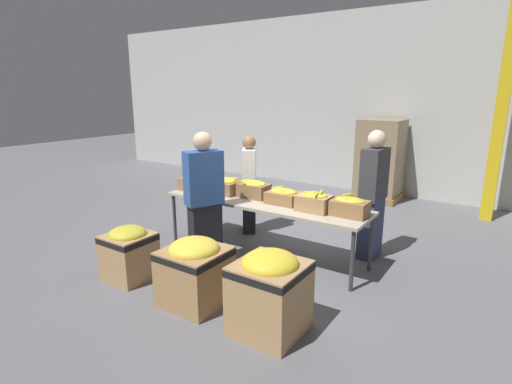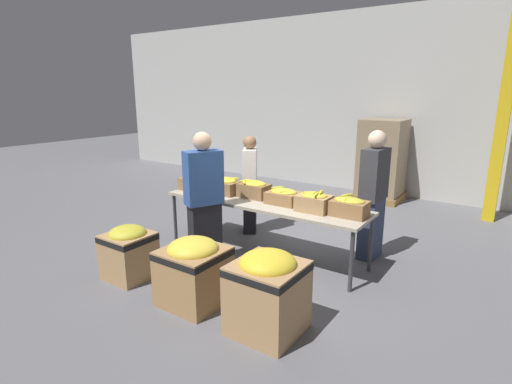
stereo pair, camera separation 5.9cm
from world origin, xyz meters
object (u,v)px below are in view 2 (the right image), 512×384
object	(u,v)px
sorting_table	(264,205)
banana_box_5	(349,207)
donation_bin_0	(129,250)
donation_bin_2	(268,290)
volunteer_2	(250,185)
banana_box_3	(283,196)
banana_box_2	(254,189)
donation_bin_1	(194,269)
volunteer_1	(204,201)
pallet_stack_0	(382,161)
volunteer_0	(373,196)
support_pillar	(505,108)
banana_box_4	(314,201)
banana_box_0	(193,182)
banana_box_1	(225,185)

from	to	relation	value
sorting_table	banana_box_5	world-z (taller)	banana_box_5
sorting_table	banana_box_5	xyz separation A→B (m)	(1.22, 0.03, 0.17)
donation_bin_0	donation_bin_2	distance (m)	2.06
volunteer_2	banana_box_3	bearing A→B (deg)	25.24
banana_box_2	donation_bin_1	xyz separation A→B (m)	(0.32, -1.63, -0.53)
volunteer_1	volunteer_2	world-z (taller)	volunteer_1
pallet_stack_0	banana_box_5	bearing A→B (deg)	-78.20
donation_bin_0	pallet_stack_0	xyz separation A→B (m)	(1.42, 5.46, 0.48)
banana_box_3	volunteer_0	xyz separation A→B (m)	(0.99, 0.72, -0.01)
support_pillar	sorting_table	bearing A→B (deg)	-124.58
volunteer_2	donation_bin_0	bearing A→B (deg)	-38.99
banana_box_4	pallet_stack_0	distance (m)	3.97
banana_box_0	donation_bin_2	distance (m)	2.77
banana_box_0	banana_box_1	world-z (taller)	banana_box_1
sorting_table	banana_box_5	distance (m)	1.23
banana_box_2	volunteer_1	distance (m)	0.82
banana_box_4	volunteer_1	xyz separation A→B (m)	(-1.26, -0.67, -0.04)
banana_box_3	volunteer_1	world-z (taller)	volunteer_1
support_pillar	banana_box_1	bearing A→B (deg)	-131.93
sorting_table	banana_box_3	size ratio (longest dim) A/B	6.82
pallet_stack_0	volunteer_2	bearing A→B (deg)	-109.58
banana_box_2	donation_bin_0	size ratio (longest dim) A/B	0.64
sorting_table	volunteer_2	distance (m)	1.02
donation_bin_0	sorting_table	bearing A→B (deg)	56.71
banana_box_4	banana_box_0	bearing A→B (deg)	-178.48
donation_bin_2	pallet_stack_0	world-z (taller)	pallet_stack_0
sorting_table	banana_box_2	distance (m)	0.31
banana_box_0	donation_bin_2	bearing A→B (deg)	-32.19
volunteer_2	pallet_stack_0	xyz separation A→B (m)	(1.15, 3.22, 0.05)
support_pillar	volunteer_0	bearing A→B (deg)	-113.38
banana_box_2	donation_bin_2	xyz separation A→B (m)	(1.28, -1.63, -0.49)
banana_box_0	banana_box_1	bearing A→B (deg)	12.96
banana_box_2	donation_bin_2	size ratio (longest dim) A/B	0.53
banana_box_3	banana_box_4	bearing A→B (deg)	-9.73
banana_box_1	banana_box_3	xyz separation A→B (m)	(0.99, 0.01, -0.02)
banana_box_1	donation_bin_1	world-z (taller)	banana_box_1
banana_box_0	banana_box_2	size ratio (longest dim) A/B	0.94
banana_box_5	banana_box_4	bearing A→B (deg)	-172.94
banana_box_4	banana_box_5	distance (m)	0.45
banana_box_3	banana_box_2	bearing A→B (deg)	176.10
banana_box_2	pallet_stack_0	xyz separation A→B (m)	(0.64, 3.84, -0.08)
banana_box_3	volunteer_1	distance (m)	1.07
volunteer_1	support_pillar	size ratio (longest dim) A/B	0.45
banana_box_0	pallet_stack_0	size ratio (longest dim) A/B	0.24
banana_box_5	banana_box_3	bearing A→B (deg)	178.23
donation_bin_2	support_pillar	size ratio (longest dim) A/B	0.21
banana_box_0	banana_box_1	size ratio (longest dim) A/B	0.94
banana_box_0	sorting_table	bearing A→B (deg)	3.74
banana_box_4	pallet_stack_0	bearing A→B (deg)	95.25
banana_box_3	donation_bin_1	size ratio (longest dim) A/B	0.58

